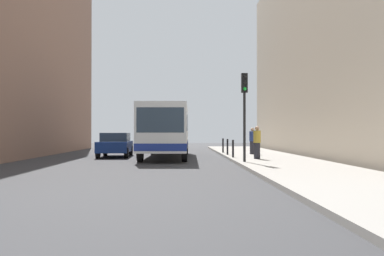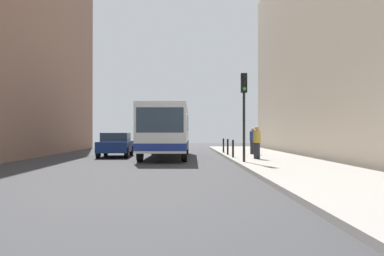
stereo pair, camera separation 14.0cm
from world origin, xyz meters
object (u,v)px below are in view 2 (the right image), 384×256
Objects in this scene: bollard_mid at (228,147)px; pedestrian_mid_sidewalk at (253,141)px; car_behind_bus at (164,141)px; traffic_light at (244,100)px; bollard_far at (223,145)px; pedestrian_near_signal at (257,143)px; bollard_near at (233,149)px; car_beside_bus at (116,144)px; bus at (167,129)px.

bollard_mid is 0.58× the size of pedestrian_mid_sidewalk.
car_behind_bus reaches higher than bollard_mid.
bollard_far is (-0.10, 9.37, -2.38)m from traffic_light.
pedestrian_near_signal is at bearing 106.44° from car_behind_bus.
bollard_near is at bearing 104.31° from car_behind_bus.
bollard_mid is (6.88, -0.44, -0.16)m from car_beside_bus.
traffic_light is 2.49× the size of pedestrian_mid_sidewalk.
traffic_light is 4.37m from bollard_near.
bollard_mid is 2.86m from bollard_far.
traffic_light is (3.81, -6.18, 1.28)m from bus.
traffic_light is 2.44× the size of pedestrian_near_signal.
traffic_light reaches higher than car_beside_bus.
car_behind_bus is at bearing 112.70° from bollard_mid.
pedestrian_mid_sidewalk reaches higher than bollard_far.
pedestrian_near_signal is at bearing -81.46° from bollard_far.
bus is 3.40m from car_beside_bus.
bollard_far is 7.22m from pedestrian_near_signal.
bus is 7.37m from traffic_light.
pedestrian_near_signal is (4.78, -3.94, -0.74)m from bus.
car_behind_bus is 11.34m from pedestrian_mid_sidewalk.
bollard_near and bollard_far have the same top height.
traffic_light is 4.32× the size of bollard_far.
bus is at bearing 121.61° from traffic_light.
bus reaches higher than pedestrian_mid_sidewalk.
bus is at bearing 164.85° from car_beside_bus.
bollard_far is at bearing 116.26° from car_behind_bus.
bollard_far is (4.30, -7.43, -0.16)m from car_behind_bus.
pedestrian_mid_sidewalk is at bearing -49.73° from pedestrian_near_signal.
bollard_mid is at bearing 108.89° from car_behind_bus.
car_beside_bus reaches higher than bollard_near.
bollard_far is at bearing -34.69° from pedestrian_near_signal.
bollard_near is 3.85m from pedestrian_mid_sidewalk.
bollard_far is 2.79m from pedestrian_mid_sidewalk.
bollard_mid is at bearing 90.88° from traffic_light.
pedestrian_mid_sidewalk reaches higher than car_beside_bus.
bollard_near is (4.30, -13.14, -0.16)m from car_behind_bus.
car_beside_bus is at bearing 135.10° from traffic_light.
bus is at bearing 145.77° from bollard_near.
bus is 2.49× the size of car_beside_bus.
car_beside_bus is at bearing 176.36° from bollard_mid.
traffic_light reaches higher than pedestrian_near_signal.
pedestrian_mid_sidewalk is (1.63, 3.47, 0.34)m from bollard_near.
bollard_mid and bollard_far have the same top height.
pedestrian_mid_sidewalk is (5.33, 0.95, -0.76)m from bus.
bus is at bearing 89.40° from car_behind_bus.
bollard_near is (-0.10, 3.66, -2.38)m from traffic_light.
traffic_light reaches higher than car_behind_bus.
bollard_mid is at bearing -29.17° from pedestrian_near_signal.
pedestrian_mid_sidewalk is at bearing 64.87° from bollard_near.
bus is at bearing -25.90° from pedestrian_mid_sidewalk.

